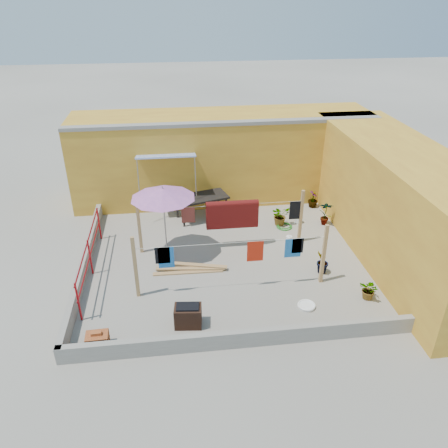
{
  "coord_description": "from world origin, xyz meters",
  "views": [
    {
      "loc": [
        -1.41,
        -10.91,
        7.22
      ],
      "look_at": [
        0.01,
        0.3,
        1.08
      ],
      "focal_mm": 35.0,
      "sensor_mm": 36.0,
      "label": 1
    }
  ],
  "objects_px": {
    "outdoor_table": "(201,198)",
    "water_jug_b": "(298,219)",
    "plant_back_a": "(280,215)",
    "green_hose": "(284,226)",
    "brazier": "(188,316)",
    "water_jug_a": "(289,240)",
    "patio_umbrella": "(163,194)",
    "white_basin": "(306,306)",
    "brick_stack": "(98,341)"
  },
  "relations": [
    {
      "from": "outdoor_table",
      "to": "water_jug_b",
      "type": "bearing_deg",
      "value": -13.7
    },
    {
      "from": "plant_back_a",
      "to": "green_hose",
      "type": "bearing_deg",
      "value": -64.26
    },
    {
      "from": "brazier",
      "to": "water_jug_a",
      "type": "distance_m",
      "value": 4.83
    },
    {
      "from": "patio_umbrella",
      "to": "white_basin",
      "type": "height_order",
      "value": "patio_umbrella"
    },
    {
      "from": "brazier",
      "to": "plant_back_a",
      "type": "height_order",
      "value": "plant_back_a"
    },
    {
      "from": "patio_umbrella",
      "to": "green_hose",
      "type": "distance_m",
      "value": 4.63
    },
    {
      "from": "brick_stack",
      "to": "green_hose",
      "type": "height_order",
      "value": "brick_stack"
    },
    {
      "from": "green_hose",
      "to": "brazier",
      "type": "bearing_deg",
      "value": -127.97
    },
    {
      "from": "white_basin",
      "to": "water_jug_b",
      "type": "bearing_deg",
      "value": 76.97
    },
    {
      "from": "brick_stack",
      "to": "brazier",
      "type": "distance_m",
      "value": 2.13
    },
    {
      "from": "brazier",
      "to": "water_jug_b",
      "type": "xyz_separation_m",
      "value": [
        4.07,
        4.76,
        -0.13
      ]
    },
    {
      "from": "outdoor_table",
      "to": "water_jug_b",
      "type": "relative_size",
      "value": 5.62
    },
    {
      "from": "brick_stack",
      "to": "water_jug_b",
      "type": "height_order",
      "value": "brick_stack"
    },
    {
      "from": "water_jug_a",
      "to": "green_hose",
      "type": "height_order",
      "value": "water_jug_a"
    },
    {
      "from": "patio_umbrella",
      "to": "brazier",
      "type": "bearing_deg",
      "value": -81.78
    },
    {
      "from": "outdoor_table",
      "to": "brazier",
      "type": "xyz_separation_m",
      "value": [
        -0.78,
        -5.56,
        -0.47
      ]
    },
    {
      "from": "water_jug_a",
      "to": "plant_back_a",
      "type": "relative_size",
      "value": 0.44
    },
    {
      "from": "brick_stack",
      "to": "brazier",
      "type": "height_order",
      "value": "brazier"
    },
    {
      "from": "plant_back_a",
      "to": "water_jug_b",
      "type": "bearing_deg",
      "value": 2.24
    },
    {
      "from": "white_basin",
      "to": "plant_back_a",
      "type": "height_order",
      "value": "plant_back_a"
    },
    {
      "from": "patio_umbrella",
      "to": "plant_back_a",
      "type": "xyz_separation_m",
      "value": [
        3.89,
        1.43,
        -1.68
      ]
    },
    {
      "from": "white_basin",
      "to": "plant_back_a",
      "type": "relative_size",
      "value": 0.67
    },
    {
      "from": "outdoor_table",
      "to": "water_jug_a",
      "type": "height_order",
      "value": "outdoor_table"
    },
    {
      "from": "brazier",
      "to": "patio_umbrella",
      "type": "bearing_deg",
      "value": 98.22
    },
    {
      "from": "white_basin",
      "to": "patio_umbrella",
      "type": "bearing_deg",
      "value": 139.51
    },
    {
      "from": "outdoor_table",
      "to": "plant_back_a",
      "type": "bearing_deg",
      "value": -17.48
    },
    {
      "from": "outdoor_table",
      "to": "white_basin",
      "type": "height_order",
      "value": "outdoor_table"
    },
    {
      "from": "white_basin",
      "to": "green_hose",
      "type": "relative_size",
      "value": 0.86
    },
    {
      "from": "white_basin",
      "to": "brazier",
      "type": "bearing_deg",
      "value": -174.4
    },
    {
      "from": "patio_umbrella",
      "to": "brazier",
      "type": "distance_m",
      "value": 3.77
    },
    {
      "from": "outdoor_table",
      "to": "brick_stack",
      "type": "height_order",
      "value": "outdoor_table"
    },
    {
      "from": "outdoor_table",
      "to": "water_jug_b",
      "type": "distance_m",
      "value": 3.44
    },
    {
      "from": "brazier",
      "to": "green_hose",
      "type": "xyz_separation_m",
      "value": [
        3.52,
        4.51,
        -0.25
      ]
    },
    {
      "from": "patio_umbrella",
      "to": "water_jug_a",
      "type": "relative_size",
      "value": 7.35
    },
    {
      "from": "water_jug_a",
      "to": "brick_stack",
      "type": "bearing_deg",
      "value": -144.43
    },
    {
      "from": "brick_stack",
      "to": "water_jug_b",
      "type": "distance_m",
      "value": 8.08
    },
    {
      "from": "water_jug_b",
      "to": "plant_back_a",
      "type": "bearing_deg",
      "value": -177.76
    },
    {
      "from": "water_jug_a",
      "to": "water_jug_b",
      "type": "relative_size",
      "value": 0.88
    },
    {
      "from": "water_jug_a",
      "to": "green_hose",
      "type": "relative_size",
      "value": 0.57
    },
    {
      "from": "water_jug_b",
      "to": "water_jug_a",
      "type": "bearing_deg",
      "value": -117.13
    },
    {
      "from": "water_jug_b",
      "to": "brick_stack",
      "type": "bearing_deg",
      "value": -139.57
    },
    {
      "from": "white_basin",
      "to": "water_jug_a",
      "type": "relative_size",
      "value": 1.51
    },
    {
      "from": "outdoor_table",
      "to": "water_jug_a",
      "type": "relative_size",
      "value": 6.4
    },
    {
      "from": "outdoor_table",
      "to": "green_hose",
      "type": "xyz_separation_m",
      "value": [
        2.74,
        -1.05,
        -0.72
      ]
    },
    {
      "from": "water_jug_a",
      "to": "white_basin",
      "type": "bearing_deg",
      "value": -96.4
    },
    {
      "from": "white_basin",
      "to": "water_jug_b",
      "type": "xyz_separation_m",
      "value": [
        1.03,
        4.46,
        0.11
      ]
    },
    {
      "from": "brazier",
      "to": "water_jug_a",
      "type": "bearing_deg",
      "value": 45.29
    },
    {
      "from": "white_basin",
      "to": "water_jug_b",
      "type": "distance_m",
      "value": 4.58
    },
    {
      "from": "brazier",
      "to": "water_jug_b",
      "type": "height_order",
      "value": "brazier"
    },
    {
      "from": "water_jug_b",
      "to": "outdoor_table",
      "type": "bearing_deg",
      "value": 166.3
    }
  ]
}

